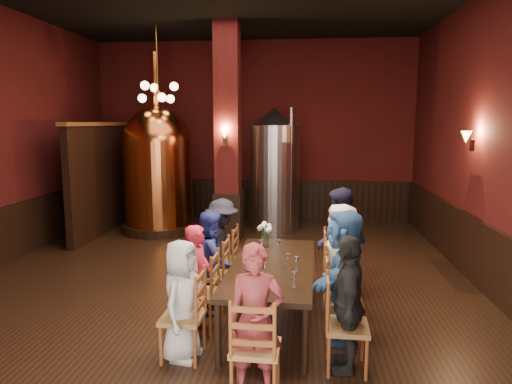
# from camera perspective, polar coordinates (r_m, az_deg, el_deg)

# --- Properties ---
(room) EXTENTS (10.00, 10.02, 4.50)m
(room) POSITION_cam_1_polar(r_m,az_deg,el_deg) (6.79, -4.90, 6.77)
(room) COLOR black
(room) RESTS_ON ground
(wainscot_right) EXTENTS (0.08, 9.90, 1.00)m
(wainscot_right) POSITION_cam_1_polar(r_m,az_deg,el_deg) (7.46, 27.07, -7.64)
(wainscot_right) COLOR black
(wainscot_right) RESTS_ON ground
(wainscot_back) EXTENTS (7.90, 0.08, 1.00)m
(wainscot_back) POSITION_cam_1_polar(r_m,az_deg,el_deg) (11.86, -0.34, -0.88)
(wainscot_back) COLOR black
(wainscot_back) RESTS_ON ground
(column) EXTENTS (0.58, 0.58, 4.50)m
(column) POSITION_cam_1_polar(r_m,az_deg,el_deg) (9.59, -3.55, 7.35)
(column) COLOR #4A1011
(column) RESTS_ON ground
(partition) EXTENTS (0.22, 3.50, 2.40)m
(partition) POSITION_cam_1_polar(r_m,az_deg,el_deg) (10.90, -18.36, 1.55)
(partition) COLOR black
(partition) RESTS_ON ground
(pendant_cluster) EXTENTS (0.90, 0.90, 1.70)m
(pendant_cluster) POSITION_cam_1_polar(r_m,az_deg,el_deg) (10.06, -12.15, 12.08)
(pendant_cluster) COLOR #A57226
(pendant_cluster) RESTS_ON room
(sconce_wall) EXTENTS (0.20, 0.20, 0.36)m
(sconce_wall) POSITION_cam_1_polar(r_m,az_deg,el_deg) (7.92, 25.44, 5.88)
(sconce_wall) COLOR black
(sconce_wall) RESTS_ON room
(sconce_column) EXTENTS (0.20, 0.20, 0.36)m
(sconce_column) POSITION_cam_1_polar(r_m,az_deg,el_deg) (9.30, -3.85, 6.99)
(sconce_column) COLOR black
(sconce_column) RESTS_ON column
(dining_table) EXTENTS (1.08, 2.43, 0.75)m
(dining_table) POSITION_cam_1_polar(r_m,az_deg,el_deg) (5.70, 2.08, -9.59)
(dining_table) COLOR black
(dining_table) RESTS_ON ground
(chair_0) EXTENTS (0.47, 0.47, 0.92)m
(chair_0) POSITION_cam_1_polar(r_m,az_deg,el_deg) (5.02, -9.17, -15.10)
(chair_0) COLOR brown
(chair_0) RESTS_ON ground
(person_0) EXTENTS (0.52, 0.70, 1.29)m
(person_0) POSITION_cam_1_polar(r_m,az_deg,el_deg) (4.95, -9.23, -13.17)
(person_0) COLOR #BDBDBD
(person_0) RESTS_ON ground
(chair_1) EXTENTS (0.47, 0.47, 0.92)m
(chair_1) POSITION_cam_1_polar(r_m,az_deg,el_deg) (5.61, -7.15, -12.42)
(chair_1) COLOR brown
(chair_1) RESTS_ON ground
(person_1) EXTENTS (0.32, 0.47, 1.29)m
(person_1) POSITION_cam_1_polar(r_m,az_deg,el_deg) (5.55, -7.19, -10.63)
(person_1) COLOR red
(person_1) RESTS_ON ground
(chair_2) EXTENTS (0.47, 0.47, 0.92)m
(chair_2) POSITION_cam_1_polar(r_m,az_deg,el_deg) (6.21, -5.57, -10.27)
(chair_2) COLOR brown
(chair_2) RESTS_ON ground
(person_2) EXTENTS (0.45, 0.70, 1.33)m
(person_2) POSITION_cam_1_polar(r_m,az_deg,el_deg) (6.15, -5.60, -8.46)
(person_2) COLOR navy
(person_2) RESTS_ON ground
(chair_3) EXTENTS (0.47, 0.47, 0.92)m
(chair_3) POSITION_cam_1_polar(r_m,az_deg,el_deg) (6.83, -4.27, -8.47)
(chair_3) COLOR brown
(chair_3) RESTS_ON ground
(person_3) EXTENTS (0.66, 0.96, 1.38)m
(person_3) POSITION_cam_1_polar(r_m,az_deg,el_deg) (6.77, -4.30, -6.62)
(person_3) COLOR black
(person_3) RESTS_ON ground
(chair_4) EXTENTS (0.47, 0.47, 0.92)m
(chair_4) POSITION_cam_1_polar(r_m,az_deg,el_deg) (4.84, 11.32, -16.11)
(chair_4) COLOR brown
(chair_4) RESTS_ON ground
(person_4) EXTENTS (0.40, 0.84, 1.39)m
(person_4) POSITION_cam_1_polar(r_m,az_deg,el_deg) (4.74, 11.41, -13.52)
(person_4) COLOR black
(person_4) RESTS_ON ground
(chair_5) EXTENTS (0.47, 0.47, 0.92)m
(chair_5) POSITION_cam_1_polar(r_m,az_deg,el_deg) (5.45, 10.88, -13.16)
(chair_5) COLOR brown
(chair_5) RESTS_ON ground
(person_5) EXTENTS (0.79, 1.48, 1.52)m
(person_5) POSITION_cam_1_polar(r_m,az_deg,el_deg) (5.35, 10.98, -10.16)
(person_5) COLOR #2C5386
(person_5) RESTS_ON ground
(chair_6) EXTENTS (0.47, 0.47, 0.92)m
(chair_6) POSITION_cam_1_polar(r_m,az_deg,el_deg) (6.07, 10.55, -10.85)
(chair_6) COLOR brown
(chair_6) RESTS_ON ground
(person_6) EXTENTS (0.50, 0.74, 1.46)m
(person_6) POSITION_cam_1_polar(r_m,az_deg,el_deg) (5.98, 10.62, -8.39)
(person_6) COLOR beige
(person_6) RESTS_ON ground
(chair_7) EXTENTS (0.47, 0.47, 0.92)m
(chair_7) POSITION_cam_1_polar(r_m,az_deg,el_deg) (6.70, 10.27, -8.94)
(chair_7) COLOR brown
(chair_7) RESTS_ON ground
(person_7) EXTENTS (0.46, 0.80, 1.57)m
(person_7) POSITION_cam_1_polar(r_m,az_deg,el_deg) (6.61, 10.35, -6.25)
(person_7) COLOR #1C1B36
(person_7) RESTS_ON ground
(chair_8) EXTENTS (0.47, 0.47, 0.92)m
(chair_8) POSITION_cam_1_polar(r_m,az_deg,el_deg) (4.36, -0.05, -18.82)
(chair_8) COLOR brown
(chair_8) RESTS_ON ground
(person_8) EXTENTS (0.53, 0.36, 1.42)m
(person_8) POSITION_cam_1_polar(r_m,az_deg,el_deg) (4.25, -0.05, -15.85)
(person_8) COLOR maroon
(person_8) RESTS_ON ground
(copper_kettle) EXTENTS (1.93, 1.93, 3.99)m
(copper_kettle) POSITION_cam_1_polar(r_m,az_deg,el_deg) (10.53, -12.14, 2.95)
(copper_kettle) COLOR black
(copper_kettle) RESTS_ON ground
(steel_vessel) EXTENTS (1.22, 1.22, 2.80)m
(steel_vessel) POSITION_cam_1_polar(r_m,az_deg,el_deg) (10.45, 2.30, 2.79)
(steel_vessel) COLOR #B2B2B7
(steel_vessel) RESTS_ON ground
(rose_vase) EXTENTS (0.21, 0.21, 0.36)m
(rose_vase) POSITION_cam_1_polar(r_m,az_deg,el_deg) (6.38, 1.13, -4.83)
(rose_vase) COLOR white
(rose_vase) RESTS_ON dining_table
(wine_glass_0) EXTENTS (0.07, 0.07, 0.17)m
(wine_glass_0) POSITION_cam_1_polar(r_m,az_deg,el_deg) (6.14, 0.65, -6.79)
(wine_glass_0) COLOR white
(wine_glass_0) RESTS_ON dining_table
(wine_glass_1) EXTENTS (0.07, 0.07, 0.17)m
(wine_glass_1) POSITION_cam_1_polar(r_m,az_deg,el_deg) (5.19, 1.05, -9.71)
(wine_glass_1) COLOR white
(wine_glass_1) RESTS_ON dining_table
(wine_glass_2) EXTENTS (0.07, 0.07, 0.17)m
(wine_glass_2) POSITION_cam_1_polar(r_m,az_deg,el_deg) (5.43, 5.05, -8.92)
(wine_glass_2) COLOR white
(wine_glass_2) RESTS_ON dining_table
(wine_glass_3) EXTENTS (0.07, 0.07, 0.17)m
(wine_glass_3) POSITION_cam_1_polar(r_m,az_deg,el_deg) (6.15, 2.95, -6.78)
(wine_glass_3) COLOR white
(wine_glass_3) RESTS_ON dining_table
(wine_glass_4) EXTENTS (0.07, 0.07, 0.17)m
(wine_glass_4) POSITION_cam_1_polar(r_m,az_deg,el_deg) (4.86, 0.69, -11.04)
(wine_glass_4) COLOR white
(wine_glass_4) RESTS_ON dining_table
(wine_glass_5) EXTENTS (0.07, 0.07, 0.17)m
(wine_glass_5) POSITION_cam_1_polar(r_m,az_deg,el_deg) (4.98, -0.32, -10.55)
(wine_glass_5) COLOR white
(wine_glass_5) RESTS_ON dining_table
(wine_glass_6) EXTENTS (0.07, 0.07, 0.17)m
(wine_glass_6) POSITION_cam_1_polar(r_m,az_deg,el_deg) (4.90, 4.74, -10.88)
(wine_glass_6) COLOR white
(wine_glass_6) RESTS_ON dining_table
(wine_glass_7) EXTENTS (0.07, 0.07, 0.17)m
(wine_glass_7) POSITION_cam_1_polar(r_m,az_deg,el_deg) (5.01, -1.10, -10.42)
(wine_glass_7) COLOR white
(wine_glass_7) RESTS_ON dining_table
(wine_glass_8) EXTENTS (0.07, 0.07, 0.17)m
(wine_glass_8) POSITION_cam_1_polar(r_m,az_deg,el_deg) (5.53, 3.99, -8.57)
(wine_glass_8) COLOR white
(wine_glass_8) RESTS_ON dining_table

